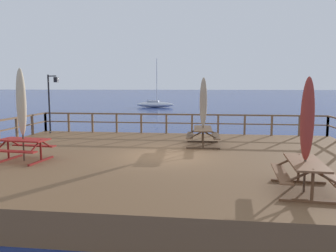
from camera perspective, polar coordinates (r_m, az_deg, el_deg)
ground_plane at (r=12.76m, az=-0.50°, el=-8.67°), size 600.00×600.00×0.00m
wooden_deck at (r=12.66m, az=-0.50°, el=-6.85°), size 15.67×11.80×0.83m
railing_waterside_far at (r=18.11m, az=1.92°, el=0.97°), size 15.47×0.10×1.09m
picnic_table_back_right at (r=12.57m, az=-23.37°, el=-3.03°), size 1.77×1.55×0.78m
picnic_table_front_right at (r=8.85m, az=22.39°, el=-6.88°), size 1.53×2.06×0.78m
picnic_table_mid_right at (r=14.60m, az=5.97°, el=-1.15°), size 1.47×2.09×0.78m
patio_umbrella_short_front at (r=12.42m, az=-23.77°, el=3.72°), size 0.32×0.32×3.19m
patio_umbrella_short_back at (r=8.64m, az=22.70°, el=1.03°), size 0.32×0.32×2.81m
patio_umbrella_tall_back_right at (r=14.50m, az=6.06°, el=4.03°), size 0.32×0.32×2.96m
lamp_post_hooked at (r=19.35m, az=-19.26°, el=5.07°), size 0.67×0.30×3.20m
sailboat_distant at (r=53.84m, az=-2.25°, el=3.74°), size 6.06×1.89×7.72m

